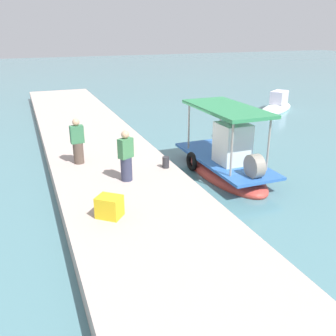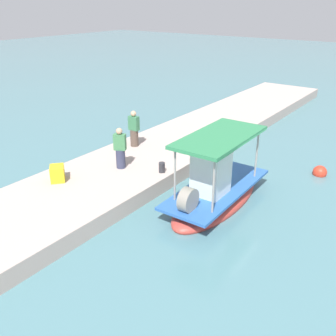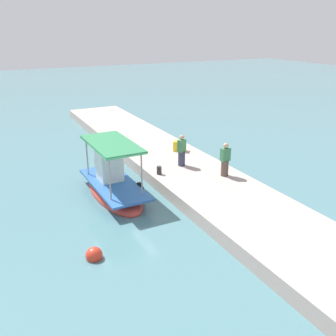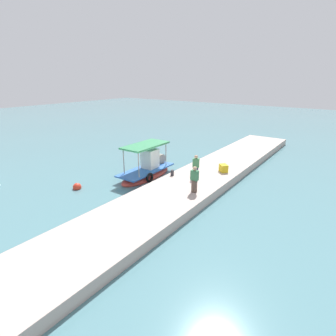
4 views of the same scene
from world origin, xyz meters
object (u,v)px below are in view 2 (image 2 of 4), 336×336
Objects in this scene: fisherman_near_bollard at (134,130)px; mooring_bollard at (162,167)px; fisherman_by_crate at (120,150)px; cargo_crate at (57,173)px; main_fishing_boat at (215,191)px; marker_buoy at (320,172)px.

mooring_bollard is at bearing 60.04° from fisherman_near_bollard.
fisherman_by_crate is (2.19, 1.18, 0.00)m from fisherman_near_bollard.
main_fishing_boat is at bearing 119.60° from cargo_crate.
mooring_bollard is 0.64× the size of cargo_crate.
main_fishing_boat is at bearing 72.84° from fisherman_near_bollard.
fisherman_by_crate is at bearing 154.41° from cargo_crate.
fisherman_by_crate is 2.82× the size of marker_buoy.
mooring_bollard is 3.90m from cargo_crate.
marker_buoy is at bearing 112.70° from fisherman_near_bollard.
cargo_crate is 10.59m from marker_buoy.
cargo_crate is at bearing -25.59° from fisherman_by_crate.
fisherman_near_bollard reaches higher than mooring_bollard.
main_fishing_boat is 8.28× the size of cargo_crate.
cargo_crate is 1.06× the size of marker_buoy.
mooring_bollard is (0.00, -2.38, 0.32)m from main_fishing_boat.
main_fishing_boat reaches higher than fisherman_near_bollard.
cargo_crate is (4.45, 0.10, -0.46)m from fisherman_near_bollard.
marker_buoy is (-4.71, 2.34, -0.36)m from main_fishing_boat.
fisherman_by_crate is at bearing -49.79° from marker_buoy.
cargo_crate reaches higher than mooring_bollard.
main_fishing_boat is 3.13× the size of fisherman_near_bollard.
fisherman_near_bollard is 1.00× the size of fisherman_by_crate.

